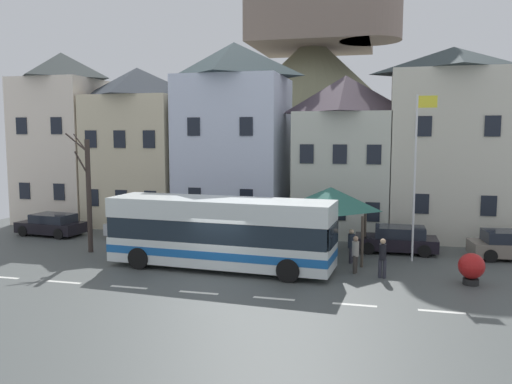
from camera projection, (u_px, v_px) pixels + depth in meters
The scene contains 19 objects.
ground_plane at pixel (216, 278), 22.46m from camera, with size 40.00×60.00×0.07m.
townhouse_00 at pixel (64, 138), 36.72m from camera, with size 5.23×5.47×11.77m.
townhouse_01 at pixel (139, 147), 35.27m from camera, with size 6.05×5.21×10.55m.
townhouse_02 at pixel (234, 136), 34.07m from camera, with size 6.57×6.20×12.01m.
townhouse_03 at pixel (344, 154), 32.79m from camera, with size 5.67×6.84×9.76m.
townhouse_04 at pixel (450, 143), 31.12m from camera, with size 6.89×6.66×11.24m.
hilltop_castle at pixel (313, 112), 49.08m from camera, with size 32.71×32.71×24.90m.
transit_bus at pixel (220, 234), 23.84m from camera, with size 10.57×3.27×3.23m.
bus_shelter at pixel (331, 199), 25.89m from camera, with size 3.60×3.60×3.54m.
parked_car_00 at pixel (397, 240), 27.24m from camera, with size 4.20×2.02×1.35m.
parked_car_01 at pixel (52, 225), 31.77m from camera, with size 4.19×2.27×1.32m.
parked_car_03 at pixel (146, 227), 30.92m from camera, with size 4.63×2.10×1.34m.
pedestrian_00 at pixel (351, 245), 24.92m from camera, with size 0.32×0.36×1.65m.
pedestrian_01 at pixel (383, 257), 22.31m from camera, with size 0.34×0.30×1.72m.
pedestrian_02 at pixel (355, 253), 23.06m from camera, with size 0.31×0.34×1.68m.
public_bench at pixel (301, 237), 28.91m from camera, with size 1.79×0.48×0.87m.
flagpole at pixel (417, 167), 24.86m from camera, with size 0.95×0.10×8.02m.
harbour_buoy at pixel (471, 267), 21.36m from camera, with size 1.06×1.06×1.31m.
bare_tree_00 at pixel (88, 192), 27.00m from camera, with size 1.42×1.35×6.21m.
Camera 1 is at (6.97, -20.83, 6.19)m, focal length 36.57 mm.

